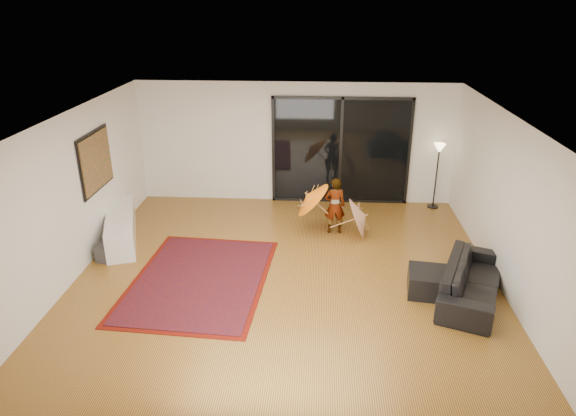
# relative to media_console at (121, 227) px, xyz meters

# --- Properties ---
(floor) EXTENTS (7.00, 7.00, 0.00)m
(floor) POSITION_rel_media_console_xyz_m (3.25, -1.18, -0.28)
(floor) COLOR #A8742E
(floor) RESTS_ON ground
(ceiling) EXTENTS (7.00, 7.00, 0.00)m
(ceiling) POSITION_rel_media_console_xyz_m (3.25, -1.18, 2.42)
(ceiling) COLOR white
(ceiling) RESTS_ON wall_back
(wall_back) EXTENTS (7.00, 0.00, 7.00)m
(wall_back) POSITION_rel_media_console_xyz_m (3.25, 2.32, 1.07)
(wall_back) COLOR silver
(wall_back) RESTS_ON floor
(wall_front) EXTENTS (7.00, 0.00, 7.00)m
(wall_front) POSITION_rel_media_console_xyz_m (3.25, -4.68, 1.07)
(wall_front) COLOR silver
(wall_front) RESTS_ON floor
(wall_left) EXTENTS (0.00, 7.00, 7.00)m
(wall_left) POSITION_rel_media_console_xyz_m (-0.25, -1.18, 1.07)
(wall_left) COLOR silver
(wall_left) RESTS_ON floor
(wall_right) EXTENTS (0.00, 7.00, 7.00)m
(wall_right) POSITION_rel_media_console_xyz_m (6.75, -1.18, 1.07)
(wall_right) COLOR silver
(wall_right) RESTS_ON floor
(sliding_door) EXTENTS (3.06, 0.07, 2.40)m
(sliding_door) POSITION_rel_media_console_xyz_m (4.25, 2.29, 0.92)
(sliding_door) COLOR black
(sliding_door) RESTS_ON wall_back
(painting) EXTENTS (0.04, 1.28, 1.08)m
(painting) POSITION_rel_media_console_xyz_m (-0.21, -0.18, 1.37)
(painting) COLOR black
(painting) RESTS_ON wall_left
(media_console) EXTENTS (1.12, 2.05, 0.55)m
(media_console) POSITION_rel_media_console_xyz_m (0.00, 0.00, 0.00)
(media_console) COLOR white
(media_console) RESTS_ON floor
(speaker) EXTENTS (0.31, 0.31, 0.30)m
(speaker) POSITION_rel_media_console_xyz_m (0.00, -0.84, -0.13)
(speaker) COLOR #424244
(speaker) RESTS_ON floor
(persian_rug) EXTENTS (2.38, 3.19, 0.02)m
(persian_rug) POSITION_rel_media_console_xyz_m (1.83, -1.40, -0.27)
(persian_rug) COLOR #601008
(persian_rug) RESTS_ON floor
(sofa) EXTENTS (1.47, 2.17, 0.59)m
(sofa) POSITION_rel_media_console_xyz_m (6.20, -1.64, 0.02)
(sofa) COLOR black
(sofa) RESTS_ON floor
(ottoman) EXTENTS (0.74, 0.74, 0.37)m
(ottoman) POSITION_rel_media_console_xyz_m (5.57, -1.56, -0.09)
(ottoman) COLOR black
(ottoman) RESTS_ON floor
(floor_lamp) EXTENTS (0.25, 0.25, 1.46)m
(floor_lamp) POSITION_rel_media_console_xyz_m (6.35, 2.07, 0.88)
(floor_lamp) COLOR black
(floor_lamp) RESTS_ON floor
(child) EXTENTS (0.45, 0.32, 1.15)m
(child) POSITION_rel_media_console_xyz_m (4.10, 0.61, 0.30)
(child) COLOR #999999
(child) RESTS_ON floor
(parasol_orange) EXTENTS (0.69, 0.83, 0.87)m
(parasol_orange) POSITION_rel_media_console_xyz_m (3.55, 0.56, 0.46)
(parasol_orange) COLOR orange
(parasol_orange) RESTS_ON child
(parasol_white) EXTENTS (0.52, 0.82, 0.90)m
(parasol_white) POSITION_rel_media_console_xyz_m (4.70, 0.46, 0.23)
(parasol_white) COLOR beige
(parasol_white) RESTS_ON floor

